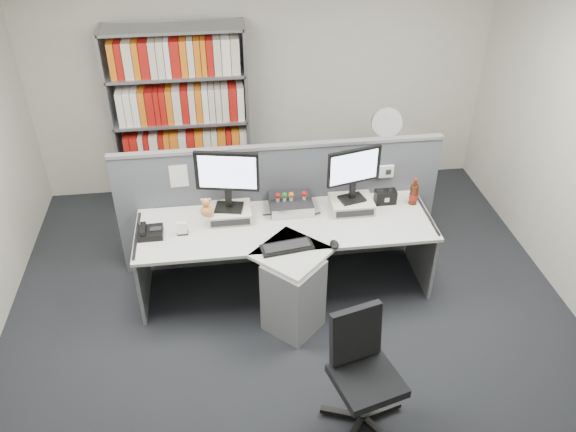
{
  "coord_description": "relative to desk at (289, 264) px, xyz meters",
  "views": [
    {
      "loc": [
        -0.52,
        -3.34,
        3.68
      ],
      "look_at": [
        0.0,
        0.65,
        0.92
      ],
      "focal_mm": 36.64,
      "sensor_mm": 36.0,
      "label": 1
    }
  ],
  "objects": [
    {
      "name": "plush_toy",
      "position": [
        -0.67,
        0.29,
        0.44
      ],
      "size": [
        0.1,
        0.1,
        0.18
      ],
      "color": "#BF833F",
      "rests_on": "monitor_riser_left"
    },
    {
      "name": "monitor_riser_left",
      "position": [
        -0.48,
        0.38,
        0.31
      ],
      "size": [
        0.38,
        0.31,
        0.1
      ],
      "color": "beige",
      "rests_on": "desk"
    },
    {
      "name": "desk_calendar",
      "position": [
        -0.89,
        0.2,
        0.31
      ],
      "size": [
        0.09,
        0.07,
        0.11
      ],
      "color": "black",
      "rests_on": "desk"
    },
    {
      "name": "office_chair",
      "position": [
        0.35,
        -1.26,
        0.04
      ],
      "size": [
        0.61,
        0.59,
        0.92
      ],
      "color": "silver",
      "rests_on": "ground"
    },
    {
      "name": "speaker",
      "position": [
        0.95,
        0.44,
        0.33
      ],
      "size": [
        0.19,
        0.11,
        0.13
      ],
      "primitive_type": "cube",
      "color": "black",
      "rests_on": "desk"
    },
    {
      "name": "monitor_left",
      "position": [
        -0.48,
        0.38,
        0.69
      ],
      "size": [
        0.54,
        0.22,
        0.55
      ],
      "color": "black",
      "rests_on": "monitor_riser_left"
    },
    {
      "name": "monitor_right",
      "position": [
        0.62,
        0.38,
        0.67
      ],
      "size": [
        0.49,
        0.21,
        0.51
      ],
      "color": "black",
      "rests_on": "monitor_riser_right"
    },
    {
      "name": "monitor_riser_right",
      "position": [
        0.62,
        0.38,
        0.31
      ],
      "size": [
        0.38,
        0.31,
        0.1
      ],
      "color": "beige",
      "rests_on": "desk"
    },
    {
      "name": "keyboard",
      "position": [
        -0.03,
        -0.12,
        0.28
      ],
      "size": [
        0.45,
        0.23,
        0.03
      ],
      "color": "black",
      "rests_on": "desk"
    },
    {
      "name": "partition",
      "position": [
        0.0,
        0.65,
        0.19
      ],
      "size": [
        3.0,
        0.08,
        1.27
      ],
      "color": "#555760",
      "rests_on": "ground"
    },
    {
      "name": "desk_fan",
      "position": [
        1.2,
        1.4,
        0.57
      ],
      "size": [
        0.31,
        0.19,
        0.53
      ],
      "color": "white",
      "rests_on": "filing_cabinet"
    },
    {
      "name": "mouse",
      "position": [
        0.36,
        -0.15,
        0.29
      ],
      "size": [
        0.08,
        0.12,
        0.05
      ],
      "primitive_type": "ellipsoid",
      "color": "black",
      "rests_on": "desk"
    },
    {
      "name": "cola_bottle",
      "position": [
        1.2,
        0.4,
        0.36
      ],
      "size": [
        0.08,
        0.08,
        0.26
      ],
      "color": "#3F190A",
      "rests_on": "desk"
    },
    {
      "name": "desktop_pc",
      "position": [
        0.08,
        0.46,
        0.31
      ],
      "size": [
        0.38,
        0.34,
        0.1
      ],
      "color": "black",
      "rests_on": "desk"
    },
    {
      "name": "figurines",
      "position": [
        0.06,
        0.44,
        0.42
      ],
      "size": [
        0.29,
        0.05,
        0.09
      ],
      "color": "beige",
      "rests_on": "desktop_pc"
    },
    {
      "name": "desk",
      "position": [
        0.0,
        0.0,
        0.0
      ],
      "size": [
        2.6,
        1.2,
        0.72
      ],
      "color": "silver",
      "rests_on": "ground"
    },
    {
      "name": "shelving_unit",
      "position": [
        -0.9,
        1.85,
        0.52
      ],
      "size": [
        1.41,
        0.4,
        2.0
      ],
      "color": "gray",
      "rests_on": "ground"
    },
    {
      "name": "ground",
      "position": [
        0.0,
        -0.6,
        -0.46
      ],
      "size": [
        5.5,
        5.5,
        0.0
      ],
      "primitive_type": "plane",
      "color": "#232529",
      "rests_on": "ground"
    },
    {
      "name": "desk_phone",
      "position": [
        -1.16,
        0.21,
        0.3
      ],
      "size": [
        0.22,
        0.2,
        0.09
      ],
      "color": "black",
      "rests_on": "desk"
    },
    {
      "name": "filing_cabinet",
      "position": [
        1.2,
        1.4,
        -0.11
      ],
      "size": [
        0.45,
        0.61,
        0.7
      ],
      "color": "gray",
      "rests_on": "ground"
    },
    {
      "name": "room_shell",
      "position": [
        0.0,
        -0.6,
        1.33
      ],
      "size": [
        5.04,
        5.54,
        2.72
      ],
      "color": "beige",
      "rests_on": "ground"
    }
  ]
}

